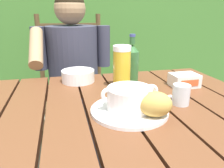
{
  "coord_description": "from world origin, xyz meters",
  "views": [
    {
      "loc": [
        -0.14,
        -0.68,
        1.05
      ],
      "look_at": [
        0.04,
        0.06,
        0.8
      ],
      "focal_mm": 34.83,
      "sensor_mm": 36.0,
      "label": 1
    }
  ],
  "objects_px": {
    "serving_plate": "(129,110)",
    "bread_roll": "(155,104)",
    "diner_bowl": "(78,76)",
    "water_glass_small": "(181,95)",
    "beer_bottle": "(132,63)",
    "table_knife": "(155,99)",
    "person_eating": "(73,70)",
    "butter_tub": "(184,80)",
    "beer_glass": "(122,67)",
    "chair_near_diner": "(73,89)",
    "soup_bowl": "(130,98)"
  },
  "relations": [
    {
      "from": "beer_bottle",
      "to": "soup_bowl",
      "type": "bearing_deg",
      "value": -109.33
    },
    {
      "from": "chair_near_diner",
      "to": "beer_glass",
      "type": "xyz_separation_m",
      "value": [
        0.18,
        -0.69,
        0.32
      ]
    },
    {
      "from": "person_eating",
      "to": "beer_glass",
      "type": "bearing_deg",
      "value": -69.56
    },
    {
      "from": "chair_near_diner",
      "to": "person_eating",
      "type": "height_order",
      "value": "person_eating"
    },
    {
      "from": "beer_bottle",
      "to": "beer_glass",
      "type": "bearing_deg",
      "value": -133.17
    },
    {
      "from": "serving_plate",
      "to": "bread_roll",
      "type": "distance_m",
      "value": 0.1
    },
    {
      "from": "person_eating",
      "to": "diner_bowl",
      "type": "distance_m",
      "value": 0.35
    },
    {
      "from": "person_eating",
      "to": "water_glass_small",
      "type": "distance_m",
      "value": 0.79
    },
    {
      "from": "soup_bowl",
      "to": "table_knife",
      "type": "bearing_deg",
      "value": 30.2
    },
    {
      "from": "beer_bottle",
      "to": "table_knife",
      "type": "bearing_deg",
      "value": -86.68
    },
    {
      "from": "bread_roll",
      "to": "water_glass_small",
      "type": "distance_m",
      "value": 0.17
    },
    {
      "from": "soup_bowl",
      "to": "person_eating",
      "type": "bearing_deg",
      "value": 100.92
    },
    {
      "from": "soup_bowl",
      "to": "water_glass_small",
      "type": "bearing_deg",
      "value": 5.49
    },
    {
      "from": "beer_glass",
      "to": "water_glass_small",
      "type": "distance_m",
      "value": 0.28
    },
    {
      "from": "diner_bowl",
      "to": "beer_glass",
      "type": "bearing_deg",
      "value": -38.44
    },
    {
      "from": "person_eating",
      "to": "bread_roll",
      "type": "bearing_deg",
      "value": -75.93
    },
    {
      "from": "chair_near_diner",
      "to": "diner_bowl",
      "type": "bearing_deg",
      "value": -90.0
    },
    {
      "from": "bread_roll",
      "to": "diner_bowl",
      "type": "height_order",
      "value": "bread_roll"
    },
    {
      "from": "bread_roll",
      "to": "butter_tub",
      "type": "height_order",
      "value": "bread_roll"
    },
    {
      "from": "soup_bowl",
      "to": "butter_tub",
      "type": "relative_size",
      "value": 1.66
    },
    {
      "from": "diner_bowl",
      "to": "water_glass_small",
      "type": "bearing_deg",
      "value": -46.93
    },
    {
      "from": "beer_glass",
      "to": "table_knife",
      "type": "relative_size",
      "value": 1.29
    },
    {
      "from": "beer_bottle",
      "to": "butter_tub",
      "type": "distance_m",
      "value": 0.25
    },
    {
      "from": "serving_plate",
      "to": "water_glass_small",
      "type": "bearing_deg",
      "value": 5.49
    },
    {
      "from": "butter_tub",
      "to": "bread_roll",
      "type": "bearing_deg",
      "value": -134.54
    },
    {
      "from": "serving_plate",
      "to": "diner_bowl",
      "type": "distance_m",
      "value": 0.41
    },
    {
      "from": "butter_tub",
      "to": "chair_near_diner",
      "type": "bearing_deg",
      "value": 122.24
    },
    {
      "from": "person_eating",
      "to": "diner_bowl",
      "type": "height_order",
      "value": "person_eating"
    },
    {
      "from": "beer_bottle",
      "to": "water_glass_small",
      "type": "relative_size",
      "value": 3.05
    },
    {
      "from": "person_eating",
      "to": "diner_bowl",
      "type": "bearing_deg",
      "value": -89.5
    },
    {
      "from": "person_eating",
      "to": "beer_glass",
      "type": "relative_size",
      "value": 6.26
    },
    {
      "from": "beer_glass",
      "to": "water_glass_small",
      "type": "relative_size",
      "value": 2.53
    },
    {
      "from": "chair_near_diner",
      "to": "water_glass_small",
      "type": "xyz_separation_m",
      "value": [
        0.34,
        -0.91,
        0.27
      ]
    },
    {
      "from": "chair_near_diner",
      "to": "diner_bowl",
      "type": "distance_m",
      "value": 0.61
    },
    {
      "from": "person_eating",
      "to": "serving_plate",
      "type": "xyz_separation_m",
      "value": [
        0.14,
        -0.73,
        0.04
      ]
    },
    {
      "from": "chair_near_diner",
      "to": "butter_tub",
      "type": "height_order",
      "value": "chair_near_diner"
    },
    {
      "from": "chair_near_diner",
      "to": "serving_plate",
      "type": "height_order",
      "value": "chair_near_diner"
    },
    {
      "from": "water_glass_small",
      "to": "butter_tub",
      "type": "distance_m",
      "value": 0.22
    },
    {
      "from": "serving_plate",
      "to": "beer_glass",
      "type": "bearing_deg",
      "value": 80.34
    },
    {
      "from": "chair_near_diner",
      "to": "beer_bottle",
      "type": "height_order",
      "value": "chair_near_diner"
    },
    {
      "from": "soup_bowl",
      "to": "diner_bowl",
      "type": "bearing_deg",
      "value": 109.77
    },
    {
      "from": "person_eating",
      "to": "soup_bowl",
      "type": "relative_size",
      "value": 5.88
    },
    {
      "from": "person_eating",
      "to": "beer_glass",
      "type": "height_order",
      "value": "person_eating"
    },
    {
      "from": "bread_roll",
      "to": "diner_bowl",
      "type": "distance_m",
      "value": 0.49
    },
    {
      "from": "person_eating",
      "to": "diner_bowl",
      "type": "relative_size",
      "value": 7.53
    },
    {
      "from": "person_eating",
      "to": "butter_tub",
      "type": "height_order",
      "value": "person_eating"
    },
    {
      "from": "diner_bowl",
      "to": "person_eating",
      "type": "bearing_deg",
      "value": 90.5
    },
    {
      "from": "beer_glass",
      "to": "table_knife",
      "type": "xyz_separation_m",
      "value": [
        0.08,
        -0.17,
        -0.09
      ]
    },
    {
      "from": "chair_near_diner",
      "to": "beer_glass",
      "type": "distance_m",
      "value": 0.78
    },
    {
      "from": "serving_plate",
      "to": "person_eating",
      "type": "bearing_deg",
      "value": 100.92
    }
  ]
}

